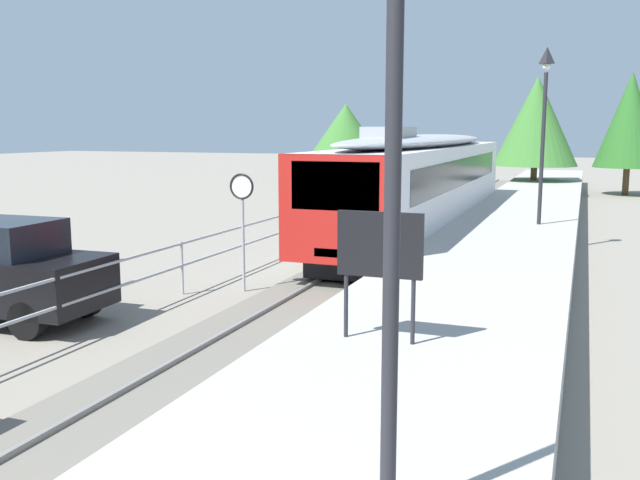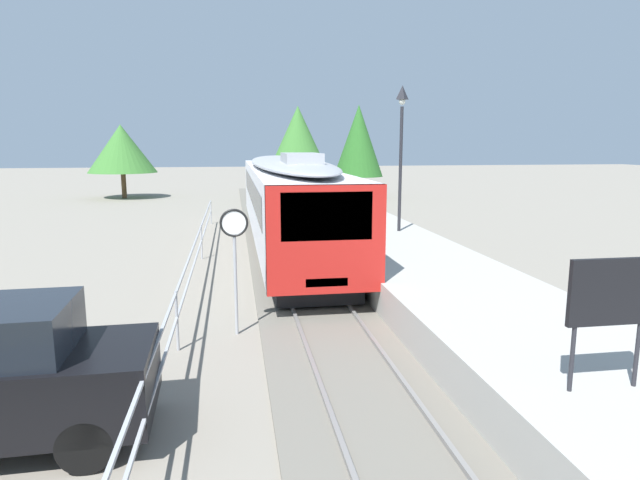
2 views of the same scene
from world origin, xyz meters
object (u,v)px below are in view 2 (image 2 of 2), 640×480
object	(u,v)px
platform_notice_board	(611,297)
speed_limit_sign	(234,240)
platform_lamp_mid_platform	(401,131)
commuter_train	(287,195)

from	to	relation	value
platform_notice_board	speed_limit_sign	xyz separation A→B (m)	(-4.87, 5.40, -0.06)
platform_lamp_mid_platform	speed_limit_sign	world-z (taller)	platform_lamp_mid_platform
commuter_train	speed_limit_sign	bearing A→B (deg)	-102.21
commuter_train	platform_notice_board	size ratio (longest dim) A/B	10.37
commuter_train	speed_limit_sign	xyz separation A→B (m)	(-2.11, -9.73, -0.02)
commuter_train	platform_notice_board	world-z (taller)	commuter_train
commuter_train	platform_lamp_mid_platform	world-z (taller)	platform_lamp_mid_platform
speed_limit_sign	commuter_train	bearing A→B (deg)	77.79
platform_notice_board	speed_limit_sign	bearing A→B (deg)	132.02
platform_notice_board	speed_limit_sign	world-z (taller)	speed_limit_sign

